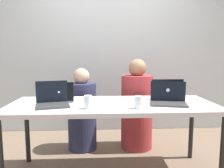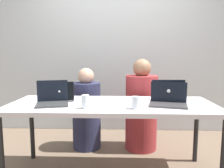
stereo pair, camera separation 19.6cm
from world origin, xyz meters
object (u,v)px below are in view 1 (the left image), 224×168
water_glass_right (139,103)px  laptop_back_left (60,97)px  person_on_left (82,113)px  water_glass_left (88,103)px  laptop_front_left (52,100)px  laptop_back_right (165,96)px  laptop_front_right (168,99)px  person_on_right (137,109)px

water_glass_right → laptop_back_left: bearing=156.4°
person_on_left → water_glass_left: size_ratio=8.82×
person_on_left → laptop_front_left: size_ratio=3.08×
laptop_back_right → water_glass_right: 0.46m
laptop_front_right → water_glass_right: laptop_front_right is taller
person_on_left → laptop_back_left: size_ratio=3.57×
person_on_left → laptop_front_right: 1.20m
laptop_front_left → water_glass_right: 0.80m
laptop_front_left → water_glass_left: bearing=-36.8°
person_on_left → laptop_front_right: (0.89, -0.73, 0.33)m
person_on_right → laptop_back_right: person_on_right is taller
water_glass_left → laptop_back_right: bearing=22.0°
water_glass_left → person_on_left: bearing=98.4°
person_on_right → water_glass_left: size_ratio=9.79×
water_glass_left → laptop_back_left: bearing=133.5°
person_on_left → water_glass_right: size_ratio=9.52×
person_on_right → laptop_front_left: person_on_right is taller
person_on_right → water_glass_right: person_on_right is taller
laptop_back_left → person_on_left: bearing=-110.2°
laptop_front_left → laptop_back_right: bearing=-5.5°
water_glass_left → person_on_right: bearing=56.7°
laptop_front_left → laptop_back_left: bearing=64.1°
laptop_front_right → water_glass_left: 0.77m
person_on_right → laptop_back_right: size_ratio=3.65×
laptop_front_left → water_glass_right: size_ratio=3.09×
laptop_back_right → laptop_front_left: size_ratio=0.94×
laptop_front_right → laptop_back_left: bearing=-176.0°
laptop_back_right → water_glass_left: laptop_back_right is taller
laptop_front_right → water_glass_left: size_ratio=3.17×
laptop_front_right → water_glass_right: size_ratio=3.42×
person_on_right → water_glass_left: (-0.58, -0.88, 0.28)m
laptop_front_right → laptop_front_left: 1.10m
laptop_front_right → water_glass_left: (-0.76, -0.15, 0.01)m
person_on_left → person_on_right: (0.71, 0.00, 0.05)m
water_glass_right → laptop_front_right: bearing=26.7°
laptop_back_right → water_glass_right: laptop_back_right is taller
laptop_back_left → laptop_front_left: bearing=74.9°
person_on_right → person_on_left: bearing=-16.1°
laptop_back_left → water_glass_right: bearing=153.0°
person_on_right → laptop_back_left: bearing=16.6°
person_on_left → laptop_front_right: bearing=146.2°
person_on_left → laptop_back_left: bearing=78.9°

